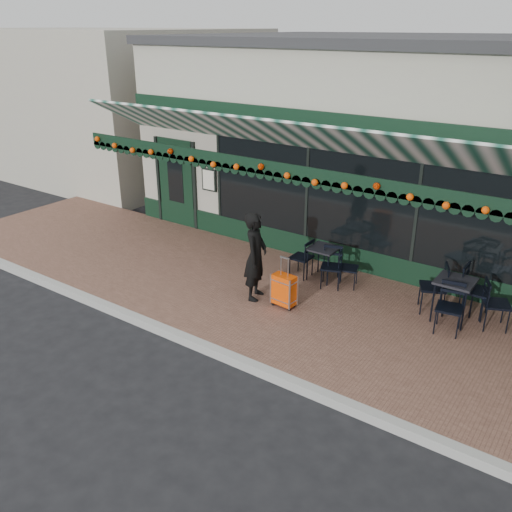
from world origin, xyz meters
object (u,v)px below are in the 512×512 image
Objects in this scene: suitcase at (284,290)px; chair_b_right at (348,268)px; chair_a_left at (433,288)px; chair_a_right at (475,291)px; cafe_table_b at (324,251)px; cafe_table_a at (455,284)px; chair_b_left at (301,258)px; woman at (256,256)px; chair_a_front at (449,309)px; chair_a_extra at (496,304)px; chair_b_front at (331,267)px.

chair_b_right is at bearing 72.71° from suitcase.
chair_a_left is 0.72m from chair_a_right.
cafe_table_b is at bearing 94.38° from suitcase.
chair_b_left reaches higher than cafe_table_a.
woman is 1.92× the size of chair_a_front.
chair_a_front is 1.07× the size of chair_b_left.
chair_a_left reaches higher than chair_b_left.
chair_b_left is (-3.07, 0.04, -0.28)m from cafe_table_a.
cafe_table_a is (3.29, 1.26, -0.15)m from woman.
chair_a_left is 2.67m from chair_b_left.
cafe_table_a is at bearing -4.07° from cafe_table_b.
chair_a_right reaches higher than chair_b_right.
chair_a_front is at bearing 15.65° from chair_a_left.
chair_b_right is (-2.34, -0.24, -0.09)m from chair_a_right.
chair_a_extra is at bearing -0.50° from cafe_table_b.
cafe_table_a is 0.94× the size of chair_b_front.
chair_a_extra is 1.15× the size of chair_b_right.
woman is 2.45× the size of cafe_table_b.
woman is 1.73× the size of suitcase.
cafe_table_b is 0.62m from chair_b_right.
chair_b_front is (-3.02, -0.20, -0.03)m from chair_a_extra.
chair_b_left is at bearing 112.26° from suitcase.
cafe_table_a is 0.81× the size of chair_a_right.
chair_a_extra is (0.68, 0.16, -0.25)m from cafe_table_a.
woman reaches higher than chair_a_front.
chair_b_front is (-2.34, -0.04, -0.28)m from cafe_table_a.
suitcase is at bearing -90.48° from cafe_table_b.
chair_a_front is 2.44m from chair_b_front.
suitcase reaches higher than chair_b_left.
suitcase reaches higher than cafe_table_b.
chair_a_right reaches higher than chair_a_extra.
suitcase reaches higher than chair_b_front.
chair_b_right is at bearing 154.78° from chair_a_front.
chair_b_left is (0.23, 1.30, -0.43)m from woman.
chair_a_left is (2.26, 1.39, 0.14)m from suitcase.
chair_b_left is at bearing -112.23° from chair_a_left.
cafe_table_b is at bearing 175.93° from cafe_table_a.
cafe_table_b is 2.26m from chair_a_left.
chair_a_right is at bearing -101.41° from chair_b_right.
cafe_table_b is 0.90× the size of chair_b_right.
cafe_table_a is 1.01× the size of chair_b_right.
cafe_table_b is 0.78× the size of chair_a_extra.
chair_a_extra is (3.33, 1.43, 0.11)m from suitcase.
chair_a_extra is (1.07, 0.03, -0.02)m from chair_a_left.
woman reaches higher than chair_b_front.
suitcase reaches higher than chair_a_extra.
chair_a_front is at bearing 21.73° from suitcase.
chair_b_front is (-2.60, -0.44, -0.06)m from chair_a_right.
chair_a_extra is at bearing 13.28° from cafe_table_a.
chair_a_extra is 3.02m from chair_b_front.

